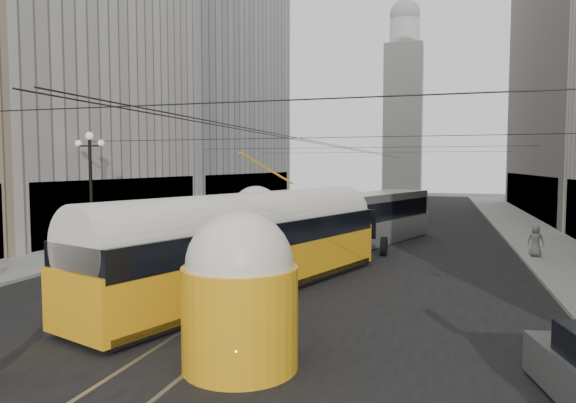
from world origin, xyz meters
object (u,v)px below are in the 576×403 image
Objects in this scene: streetcar at (251,244)px; pedestrian_crossing_b at (245,331)px; pedestrian_sidewalk_right at (536,241)px; city_bus at (370,216)px.

streetcar is 7.04m from pedestrian_crossing_b.
streetcar is 10.16× the size of pedestrian_sidewalk_right.
streetcar is at bearing 61.72° from pedestrian_sidewalk_right.
city_bus is 7.77× the size of pedestrian_sidewalk_right.
city_bus is 19.64m from pedestrian_crossing_b.
city_bus reaches higher than pedestrian_sidewalk_right.
streetcar is 15.21m from pedestrian_sidewalk_right.
streetcar is 13.32m from city_bus.
pedestrian_crossing_b is at bearing 81.47° from pedestrian_sidewalk_right.
streetcar reaches higher than pedestrian_crossing_b.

